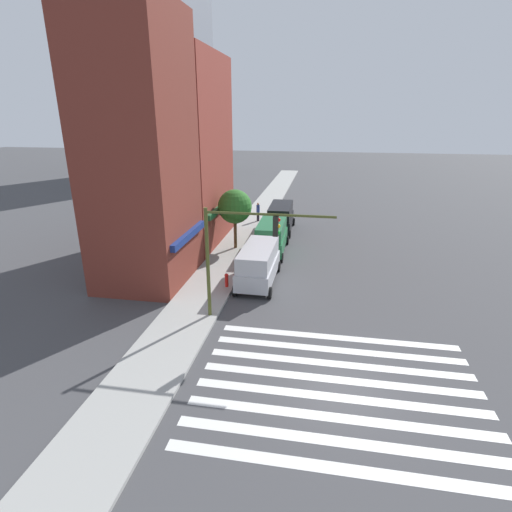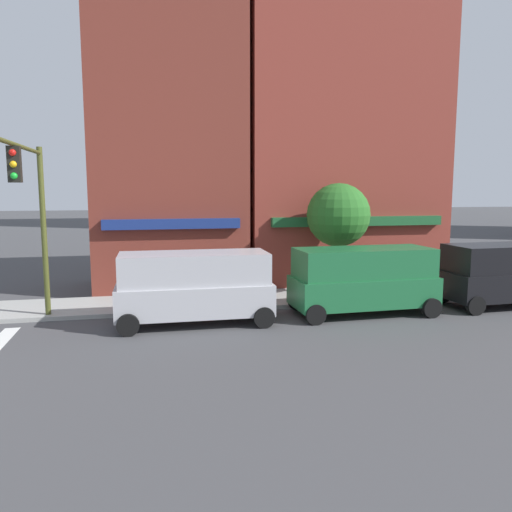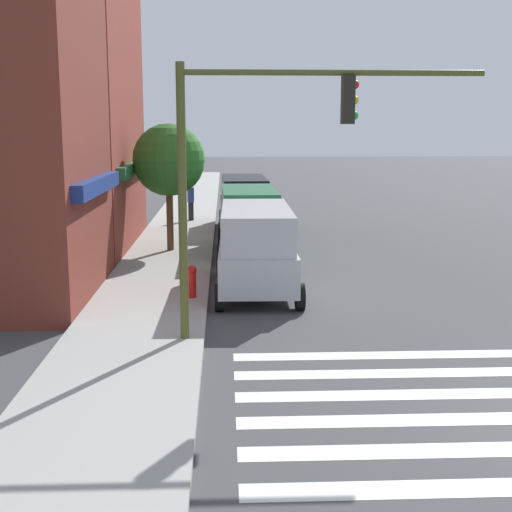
% 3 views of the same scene
% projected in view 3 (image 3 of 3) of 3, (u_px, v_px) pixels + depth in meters
% --- Properties ---
extents(sidewalk_left, '(120.00, 3.00, 0.15)m').
position_uv_depth(sidewalk_left, '(92.00, 436.00, 10.32)').
color(sidewalk_left, '#9E9E99').
rests_on(sidewalk_left, ground_plane).
extents(storefront_row, '(15.76, 5.30, 15.49)m').
position_uv_depth(storefront_row, '(32.00, 34.00, 22.10)').
color(storefront_row, maroon).
rests_on(storefront_row, ground_plane).
extents(traffic_signal, '(0.32, 6.13, 5.75)m').
position_uv_depth(traffic_signal, '(259.00, 149.00, 14.26)').
color(traffic_signal, '#474C1E').
rests_on(traffic_signal, ground_plane).
extents(van_silver, '(5.02, 2.22, 2.34)m').
position_uv_depth(van_silver, '(256.00, 246.00, 19.49)').
color(van_silver, '#B7B7BC').
rests_on(van_silver, ground_plane).
extents(van_green, '(5.04, 2.22, 2.34)m').
position_uv_depth(van_green, '(249.00, 218.00, 25.30)').
color(van_green, '#1E6638').
rests_on(van_green, ground_plane).
extents(van_black, '(5.04, 2.22, 2.34)m').
position_uv_depth(van_black, '(244.00, 201.00, 31.08)').
color(van_black, black).
rests_on(van_black, ground_plane).
extents(pedestrian_blue_shirt, '(0.32, 0.32, 1.77)m').
position_uv_depth(pedestrian_blue_shirt, '(191.00, 201.00, 33.45)').
color(pedestrian_blue_shirt, '#23232D').
rests_on(pedestrian_blue_shirt, sidewalk_left).
extents(fire_hydrant, '(0.24, 0.24, 0.84)m').
position_uv_depth(fire_hydrant, '(192.00, 280.00, 18.33)').
color(fire_hydrant, red).
rests_on(fire_hydrant, sidewalk_left).
extents(street_tree, '(2.54, 2.54, 4.47)m').
position_uv_depth(street_tree, '(169.00, 160.00, 24.94)').
color(street_tree, brown).
rests_on(street_tree, sidewalk_left).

